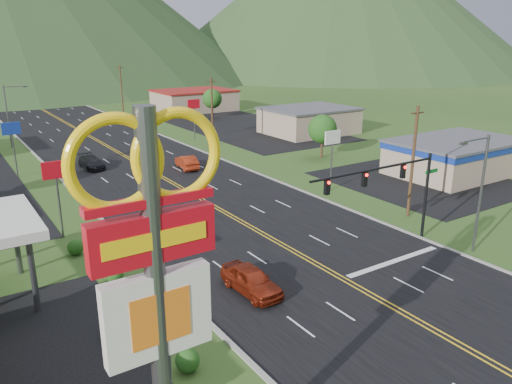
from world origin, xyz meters
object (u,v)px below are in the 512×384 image
streetlight_west (9,112)px  car_dark_mid (91,163)px  streetlight_east (479,187)px  car_red_near (251,280)px  pylon_sign (155,274)px  traffic_signal (393,182)px  car_red_far (187,162)px

streetlight_west → car_dark_mid: streetlight_west is taller
streetlight_west → streetlight_east: bearing=-69.1°
streetlight_east → car_red_near: bearing=167.4°
car_dark_mid → pylon_sign: bearing=-106.3°
streetlight_east → car_dark_mid: 44.73m
pylon_sign → streetlight_west: 68.33m
pylon_sign → traffic_signal: pylon_sign is taller
car_dark_mid → car_red_far: 11.85m
car_red_near → car_dark_mid: bearing=86.5°
traffic_signal → car_red_far: (-2.31, 30.58, -4.51)m
car_red_far → car_dark_mid: bearing=-25.8°
pylon_sign → streetlight_east: pylon_sign is taller
car_dark_mid → car_red_far: (9.82, -6.63, 0.07)m
car_dark_mid → car_red_far: size_ratio=1.04×
traffic_signal → car_dark_mid: (-12.13, 37.21, -4.58)m
streetlight_east → car_red_near: size_ratio=1.81×
pylon_sign → streetlight_east: size_ratio=1.56×
streetlight_east → car_red_far: size_ratio=1.81×
traffic_signal → streetlight_west: size_ratio=1.46×
car_red_far → streetlight_west: bearing=-49.8°
traffic_signal → car_red_far: bearing=94.3°
streetlight_west → car_red_far: streetlight_west is taller
car_red_near → car_dark_mid: (0.50, 37.33, -0.10)m
traffic_signal → streetlight_west: 58.88m
traffic_signal → streetlight_east: 6.17m
pylon_sign → car_red_far: size_ratio=2.82×
pylon_sign → streetlight_west: (5.32, 68.00, -4.12)m
streetlight_west → car_dark_mid: 20.23m
streetlight_east → streetlight_west: bearing=110.9°
car_dark_mid → car_red_far: bearing=-37.3°
streetlight_east → car_dark_mid: streetlight_east is taller
traffic_signal → streetlight_east: size_ratio=1.46×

